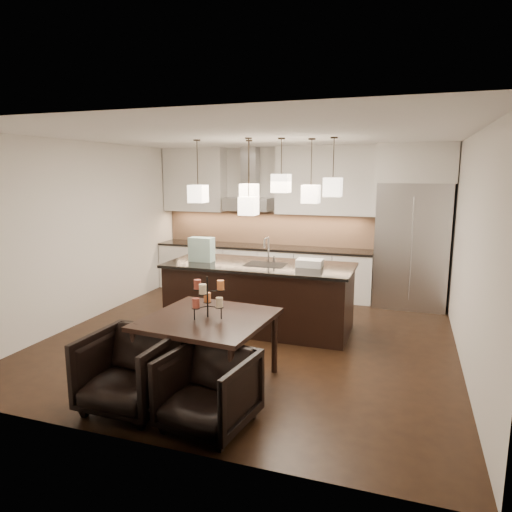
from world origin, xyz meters
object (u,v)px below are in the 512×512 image
(island_body, at_px, (259,297))
(armchair_right, at_px, (208,390))
(refrigerator, at_px, (411,246))
(armchair_left, at_px, (130,371))
(dining_table, at_px, (209,350))

(island_body, height_order, armchair_right, island_body)
(refrigerator, xyz_separation_m, armchair_right, (-1.71, -4.70, -0.72))
(armchair_left, bearing_deg, refrigerator, 62.09)
(armchair_right, bearing_deg, refrigerator, 78.54)
(refrigerator, bearing_deg, island_body, -137.67)
(refrigerator, height_order, dining_table, refrigerator)
(island_body, xyz_separation_m, dining_table, (0.05, -1.95, -0.09))
(island_body, xyz_separation_m, armchair_right, (0.42, -2.76, -0.11))
(armchair_left, bearing_deg, dining_table, 56.10)
(armchair_left, height_order, armchair_right, armchair_left)
(dining_table, bearing_deg, refrigerator, 66.50)
(armchair_left, relative_size, armchair_right, 1.08)
(armchair_left, distance_m, armchair_right, 0.89)
(refrigerator, bearing_deg, armchair_left, -119.30)
(dining_table, height_order, armchair_left, armchair_left)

